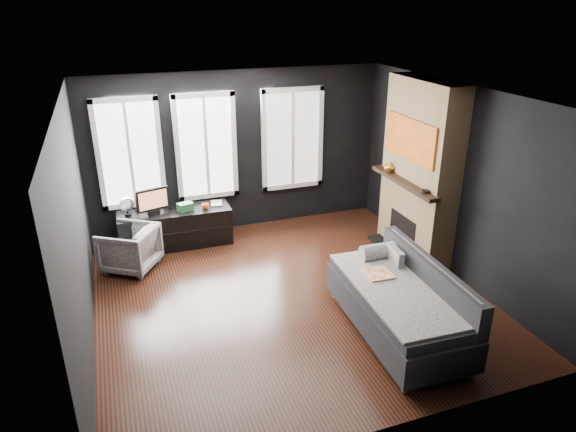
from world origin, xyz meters
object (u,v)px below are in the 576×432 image
object	(u,v)px
sofa	(397,299)
mug	(205,205)
media_console	(176,228)
mantel_vase	(389,166)
armchair	(129,246)
monitor	(152,199)
book	(211,197)

from	to	relation	value
sofa	mug	xyz separation A→B (m)	(-1.65, 3.20, 0.21)
media_console	mantel_vase	size ratio (longest dim) A/B	10.31
armchair	monitor	xyz separation A→B (m)	(0.44, 0.56, 0.48)
sofa	armchair	world-z (taller)	sofa
monitor	mug	world-z (taller)	monitor
media_console	book	distance (m)	0.75
sofa	book	xyz separation A→B (m)	(-1.52, 3.37, 0.28)
media_console	sofa	bearing A→B (deg)	-56.24
monitor	media_console	bearing A→B (deg)	-13.06
book	mantel_vase	distance (m)	2.92
media_console	mug	world-z (taller)	mug
book	monitor	bearing A→B (deg)	-174.26
mantel_vase	monitor	bearing A→B (deg)	163.78
sofa	mug	bearing A→B (deg)	119.67
armchair	mug	xyz separation A→B (m)	(1.24, 0.48, 0.30)
sofa	monitor	size ratio (longest dim) A/B	4.03
sofa	monitor	xyz separation A→B (m)	(-2.45, 3.28, 0.39)
sofa	mug	size ratio (longest dim) A/B	18.61
mug	book	size ratio (longest dim) A/B	0.46
armchair	book	size ratio (longest dim) A/B	2.94
sofa	armchair	xyz separation A→B (m)	(-2.89, 2.72, -0.09)
armchair	mantel_vase	distance (m)	4.14
armchair	book	bearing A→B (deg)	148.20
armchair	media_console	xyz separation A→B (m)	(0.76, 0.57, -0.06)
media_console	book	size ratio (longest dim) A/B	7.09
media_console	book	world-z (taller)	book
mantel_vase	mug	bearing A→B (deg)	160.92
sofa	book	bearing A→B (deg)	116.66
armchair	monitor	bearing A→B (deg)	174.53
sofa	mantel_vase	distance (m)	2.64
monitor	book	world-z (taller)	monitor
monitor	book	xyz separation A→B (m)	(0.93, 0.09, -0.11)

